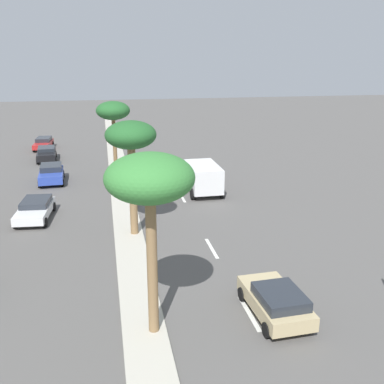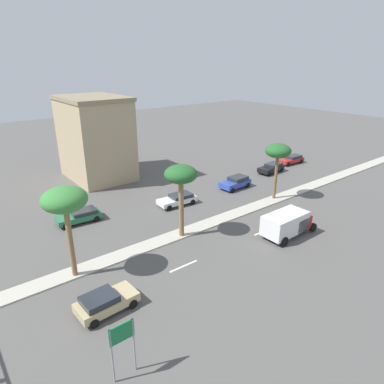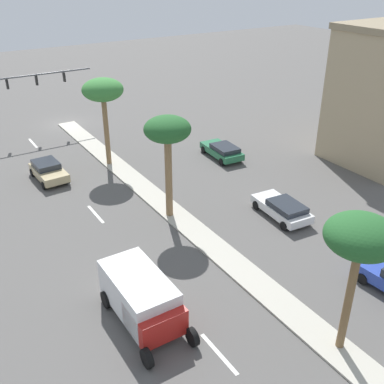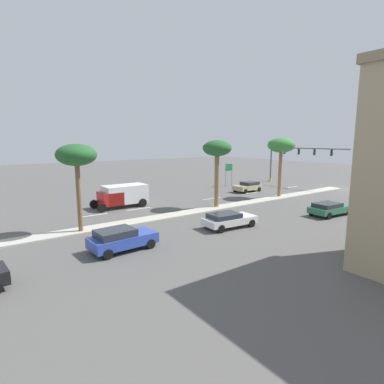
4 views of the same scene
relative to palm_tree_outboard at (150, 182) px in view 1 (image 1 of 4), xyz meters
The scene contains 15 objects.
ground_plane 20.27m from the palm_tree_outboard, 91.16° to the left, with size 160.00×160.00×0.00m, color #565451.
median_curb 29.06m from the palm_tree_outboard, 90.79° to the left, with size 1.80×82.13×0.12m, color #B7B2A3.
lane_stripe_outboard 7.69m from the palm_tree_outboard, ahead, with size 0.20×2.80×0.01m, color silver.
lane_stripe_front 10.76m from the palm_tree_outboard, 60.62° to the left, with size 0.20×2.80×0.01m, color silver.
lane_stripe_center 19.18m from the palm_tree_outboard, 76.40° to the left, with size 0.20×2.80×0.01m, color silver.
lane_stripe_far 23.71m from the palm_tree_outboard, 79.27° to the left, with size 0.20×2.80×0.01m, color silver.
palm_tree_outboard is the anchor object (origin of this frame).
palm_tree_near 10.51m from the palm_tree_outboard, 90.07° to the left, with size 3.04×3.04×7.05m.
palm_tree_inboard 25.08m from the palm_tree_outboard, 91.48° to the left, with size 3.03×3.03×6.78m.
sedan_tan_left 7.72m from the palm_tree_outboard, ahead, with size 2.27×4.20×1.39m.
sedan_red_inboard 40.82m from the palm_tree_outboard, 102.51° to the left, with size 2.09×4.61×1.32m.
sedan_black_center 34.45m from the palm_tree_outboard, 103.12° to the left, with size 2.28×4.59×1.35m.
sedan_blue_front 25.57m from the palm_tree_outboard, 104.70° to the left, with size 2.32×4.44×1.48m.
sedan_white_trailing 17.11m from the palm_tree_outboard, 113.73° to the left, with size 2.40×4.67×1.26m.
box_truck 20.31m from the palm_tree_outboard, 71.84° to the left, with size 2.61×5.78×2.38m.
Camera 1 is at (-1.15, -2.96, 10.85)m, focal length 41.66 mm.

